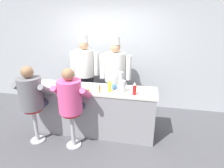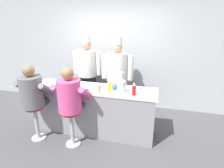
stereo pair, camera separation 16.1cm
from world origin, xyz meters
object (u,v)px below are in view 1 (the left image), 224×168
at_px(breakfast_plate, 88,90).
at_px(cereal_bowl, 98,87).
at_px(diner_seated_grey, 32,95).
at_px(cook_in_whites_near, 85,70).
at_px(mustard_bottle_yellow, 110,86).
at_px(hot_sauce_bottle_orange, 100,89).
at_px(ketchup_bottle_red, 134,89).
at_px(cook_in_whites_far, 115,74).
at_px(coffee_mug_blue, 114,87).
at_px(napkin_dispenser_chrome, 76,88).
at_px(diner_seated_pink, 71,98).
at_px(water_pitcher_clear, 122,86).
at_px(coffee_mug_tan, 57,85).
at_px(cup_stack_steel, 121,79).

distance_m(breakfast_plate, cereal_bowl, 0.23).
distance_m(diner_seated_grey, cook_in_whites_near, 1.56).
bearing_deg(mustard_bottle_yellow, hot_sauce_bottle_orange, -148.54).
xyz_separation_m(ketchup_bottle_red, cook_in_whites_far, (-0.52, 0.96, -0.05)).
height_order(coffee_mug_blue, napkin_dispenser_chrome, napkin_dispenser_chrome).
xyz_separation_m(ketchup_bottle_red, mustard_bottle_yellow, (-0.45, 0.05, -0.01)).
distance_m(cereal_bowl, diner_seated_pink, 0.60).
bearing_deg(mustard_bottle_yellow, coffee_mug_blue, 68.46).
height_order(water_pitcher_clear, coffee_mug_tan, water_pitcher_clear).
distance_m(hot_sauce_bottle_orange, cook_in_whites_far, 1.01).
xyz_separation_m(coffee_mug_tan, cup_stack_steel, (1.19, 0.27, 0.10)).
height_order(ketchup_bottle_red, breakfast_plate, ketchup_bottle_red).
height_order(ketchup_bottle_red, cereal_bowl, ketchup_bottle_red).
xyz_separation_m(breakfast_plate, cook_in_whites_near, (-0.46, 1.17, 0.05)).
relative_size(hot_sauce_bottle_orange, diner_seated_grey, 0.10).
relative_size(cereal_bowl, cook_in_whites_far, 0.08).
xyz_separation_m(ketchup_bottle_red, napkin_dispenser_chrome, (-1.07, -0.02, -0.05)).
relative_size(breakfast_plate, coffee_mug_blue, 1.67).
relative_size(mustard_bottle_yellow, diner_seated_pink, 0.15).
relative_size(hot_sauce_bottle_orange, cook_in_whites_far, 0.08).
relative_size(breakfast_plate, diner_seated_pink, 0.16).
bearing_deg(cook_in_whites_far, diner_seated_pink, -112.21).
distance_m(ketchup_bottle_red, cook_in_whites_far, 1.09).
bearing_deg(breakfast_plate, hot_sauce_bottle_orange, -10.46).
bearing_deg(cook_in_whites_far, breakfast_plate, -108.87).
xyz_separation_m(water_pitcher_clear, coffee_mug_blue, (-0.15, 0.10, -0.05)).
distance_m(cup_stack_steel, cook_in_whites_far, 0.65).
xyz_separation_m(cup_stack_steel, diner_seated_grey, (-1.48, -0.68, -0.16)).
height_order(water_pitcher_clear, cereal_bowl, water_pitcher_clear).
bearing_deg(cook_in_whites_near, napkin_dispenser_chrome, -78.81).
height_order(diner_seated_grey, cook_in_whites_near, cook_in_whites_near).
height_order(cup_stack_steel, diner_seated_pink, diner_seated_pink).
bearing_deg(diner_seated_grey, napkin_dispenser_chrome, 23.36).
xyz_separation_m(diner_seated_pink, cook_in_whites_near, (-0.27, 1.49, 0.08)).
relative_size(hot_sauce_bottle_orange, breakfast_plate, 0.66).
relative_size(diner_seated_grey, diner_seated_pink, 1.00).
xyz_separation_m(diner_seated_pink, cook_in_whites_far, (0.52, 1.28, 0.08)).
height_order(ketchup_bottle_red, cook_in_whites_near, cook_in_whites_near).
distance_m(hot_sauce_bottle_orange, diner_seated_pink, 0.52).
bearing_deg(diner_seated_pink, napkin_dispenser_chrome, 95.88).
bearing_deg(breakfast_plate, diner_seated_pink, -121.31).
xyz_separation_m(water_pitcher_clear, napkin_dispenser_chrome, (-0.83, -0.13, -0.04)).
distance_m(water_pitcher_clear, cereal_bowl, 0.48).
relative_size(mustard_bottle_yellow, hot_sauce_bottle_orange, 1.45).
height_order(coffee_mug_tan, diner_seated_grey, diner_seated_grey).
bearing_deg(coffee_mug_tan, coffee_mug_blue, 6.11).
bearing_deg(breakfast_plate, coffee_mug_tan, 172.24).
bearing_deg(coffee_mug_blue, hot_sauce_bottle_orange, -131.50).
height_order(ketchup_bottle_red, mustard_bottle_yellow, ketchup_bottle_red).
relative_size(cereal_bowl, coffee_mug_blue, 1.05).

